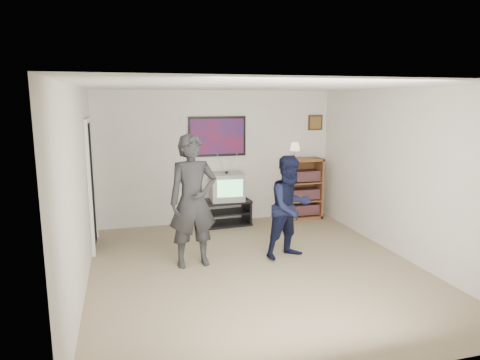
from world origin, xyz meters
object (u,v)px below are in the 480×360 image
media_stand (224,212)px  person_short (290,207)px  person_tall (193,201)px  crt_television (227,187)px  bookshelf (303,189)px

media_stand → person_short: person_short is taller
media_stand → person_short: (0.55, -1.89, 0.53)m
media_stand → person_tall: person_tall is taller
crt_television → bookshelf: size_ratio=0.51×
media_stand → crt_television: bearing=-4.2°
crt_television → person_short: 1.96m
media_stand → bookshelf: size_ratio=0.83×
person_tall → crt_television: bearing=58.4°
bookshelf → person_short: 2.22m
bookshelf → person_short: person_short is taller
media_stand → bookshelf: bearing=-2.4°
crt_television → bookshelf: bearing=5.2°
person_tall → bookshelf: bearing=32.4°
bookshelf → person_tall: (-2.49, -1.88, 0.34)m
person_short → crt_television: bearing=88.5°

